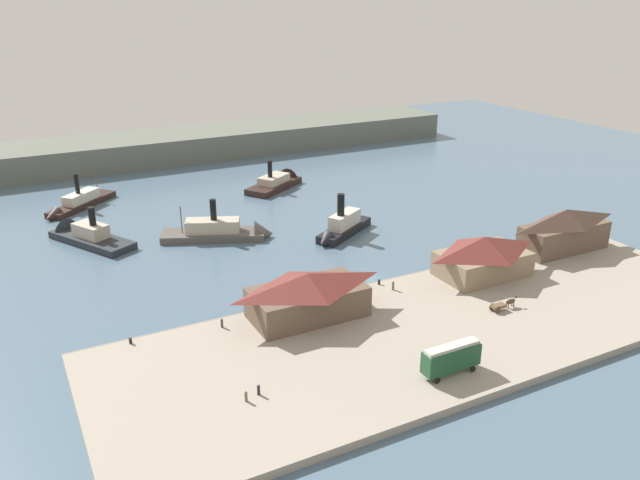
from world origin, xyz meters
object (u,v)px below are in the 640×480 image
(mooring_post_center_east, at_px, (379,282))
(ferry_moored_west, at_px, (341,228))
(ferry_outer_harbor, at_px, (82,235))
(street_tram, at_px, (451,357))
(pedestrian_walking_west, at_px, (259,390))
(ferry_approaching_east, at_px, (227,232))
(ferry_shed_central_terminal, at_px, (308,295))
(pedestrian_by_tram, at_px, (246,396))
(ferry_shed_east_terminal, at_px, (564,230))
(ferry_shed_west_terminal, at_px, (483,256))
(horse_cart, at_px, (504,304))
(mooring_post_west, at_px, (131,341))
(ferry_departing_north, at_px, (279,182))
(pedestrian_walking_east, at_px, (222,323))
(ferry_near_quay, at_px, (75,204))
(pedestrian_near_west_shed, at_px, (393,286))

(mooring_post_center_east, height_order, ferry_moored_west, ferry_moored_west)
(ferry_outer_harbor, bearing_deg, street_tram, -65.15)
(pedestrian_walking_west, bearing_deg, ferry_approaching_east, 74.10)
(ferry_shed_central_terminal, distance_m, pedestrian_by_tram, 24.63)
(pedestrian_by_tram, bearing_deg, ferry_shed_east_terminal, 13.69)
(ferry_shed_west_terminal, bearing_deg, street_tram, -137.78)
(ferry_shed_west_terminal, relative_size, ferry_shed_east_terminal, 0.86)
(ferry_shed_central_terminal, height_order, horse_cart, ferry_shed_central_terminal)
(pedestrian_by_tram, bearing_deg, mooring_post_west, 115.13)
(ferry_shed_central_terminal, height_order, street_tram, ferry_shed_central_terminal)
(ferry_shed_central_terminal, relative_size, ferry_departing_north, 0.92)
(horse_cart, distance_m, pedestrian_walking_west, 45.43)
(ferry_outer_harbor, distance_m, ferry_moored_west, 56.35)
(pedestrian_walking_east, height_order, ferry_approaching_east, ferry_approaching_east)
(ferry_shed_west_terminal, relative_size, mooring_post_west, 18.48)
(mooring_post_center_east, height_order, ferry_departing_north, ferry_departing_north)
(mooring_post_west, xyz_separation_m, ferry_near_quay, (2.18, 74.01, -0.26))
(pedestrian_near_west_shed, height_order, pedestrian_walking_east, pedestrian_near_west_shed)
(ferry_near_quay, distance_m, ferry_outer_harbor, 22.88)
(pedestrian_by_tram, relative_size, pedestrian_near_west_shed, 0.91)
(horse_cart, height_order, pedestrian_walking_east, horse_cart)
(ferry_shed_central_terminal, relative_size, pedestrian_walking_west, 11.54)
(pedestrian_by_tram, xyz_separation_m, ferry_approaching_east, (18.79, 59.59, -0.47))
(pedestrian_near_west_shed, xyz_separation_m, pedestrian_walking_west, (-33.15, -18.24, -0.05))
(street_tram, relative_size, ferry_outer_harbor, 0.37)
(pedestrian_by_tram, relative_size, pedestrian_walking_west, 0.98)
(horse_cart, bearing_deg, ferry_shed_east_terminal, 26.50)
(ferry_shed_west_terminal, bearing_deg, pedestrian_walking_east, 176.08)
(ferry_shed_east_terminal, bearing_deg, ferry_departing_north, 113.20)
(ferry_shed_east_terminal, relative_size, ferry_departing_north, 0.95)
(ferry_shed_east_terminal, distance_m, pedestrian_walking_west, 76.45)
(ferry_shed_east_terminal, height_order, pedestrian_by_tram, ferry_shed_east_terminal)
(mooring_post_west, bearing_deg, ferry_near_quay, 88.31)
(pedestrian_walking_east, distance_m, ferry_departing_north, 82.13)
(mooring_post_center_east, bearing_deg, pedestrian_walking_west, -146.49)
(ferry_shed_west_terminal, height_order, pedestrian_walking_west, ferry_shed_west_terminal)
(ferry_shed_east_terminal, bearing_deg, ferry_approaching_east, 144.45)
(ferry_shed_east_terminal, bearing_deg, ferry_shed_west_terminal, -174.96)
(ferry_shed_east_terminal, height_order, street_tram, ferry_shed_east_terminal)
(pedestrian_by_tram, height_order, pedestrian_walking_west, pedestrian_walking_west)
(ferry_shed_east_terminal, relative_size, ferry_approaching_east, 0.79)
(ferry_shed_central_terminal, distance_m, mooring_post_west, 28.07)
(ferry_shed_west_terminal, bearing_deg, ferry_moored_west, 110.04)
(ferry_shed_east_terminal, xyz_separation_m, mooring_post_center_east, (-42.04, 3.32, -3.98))
(ferry_shed_central_terminal, distance_m, ferry_outer_harbor, 61.92)
(ferry_shed_central_terminal, distance_m, pedestrian_walking_west, 22.85)
(ferry_shed_west_terminal, distance_m, pedestrian_by_tram, 55.93)
(ferry_shed_central_terminal, height_order, ferry_shed_east_terminal, ferry_shed_east_terminal)
(pedestrian_walking_east, distance_m, mooring_post_center_east, 30.49)
(ferry_shed_east_terminal, xyz_separation_m, mooring_post_west, (-86.30, 2.98, -3.98))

